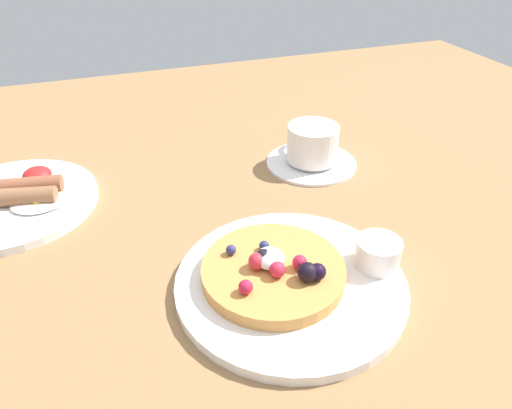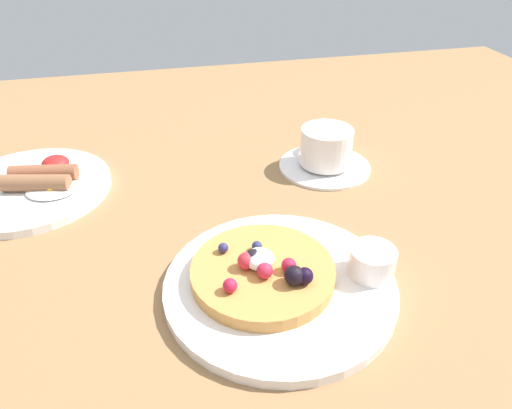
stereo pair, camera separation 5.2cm
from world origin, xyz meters
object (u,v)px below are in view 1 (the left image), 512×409
(breakfast_plate, at_px, (11,203))
(coffee_cup, at_px, (312,142))
(coffee_saucer, at_px, (311,162))
(syrup_ramekin, at_px, (378,253))
(pancake_plate, at_px, (290,283))

(breakfast_plate, bearing_deg, coffee_cup, -3.66)
(breakfast_plate, xyz_separation_m, coffee_saucer, (0.42, -0.03, -0.00))
(breakfast_plate, height_order, coffee_saucer, breakfast_plate)
(coffee_saucer, relative_size, coffee_cup, 1.31)
(syrup_ramekin, relative_size, breakfast_plate, 0.22)
(pancake_plate, height_order, coffee_saucer, pancake_plate)
(syrup_ramekin, height_order, breakfast_plate, syrup_ramekin)
(coffee_saucer, bearing_deg, coffee_cup, 75.95)
(pancake_plate, bearing_deg, breakfast_plate, 137.18)
(pancake_plate, xyz_separation_m, syrup_ramekin, (0.10, -0.01, 0.02))
(coffee_saucer, distance_m, coffee_cup, 0.03)
(breakfast_plate, bearing_deg, coffee_saucer, -3.87)
(breakfast_plate, bearing_deg, pancake_plate, -42.82)
(pancake_plate, height_order, coffee_cup, coffee_cup)
(coffee_cup, bearing_deg, coffee_saucer, -104.05)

